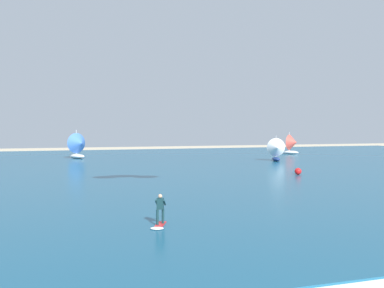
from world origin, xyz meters
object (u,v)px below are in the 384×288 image
(kitesurfer, at_px, (160,214))
(sailboat_center_horizon, at_px, (292,144))
(sailboat_anchored_offshore, at_px, (277,149))
(marker_buoy, at_px, (298,171))
(sailboat_outermost, at_px, (79,145))

(kitesurfer, height_order, sailboat_center_horizon, sailboat_center_horizon)
(sailboat_anchored_offshore, distance_m, sailboat_center_horizon, 18.88)
(sailboat_center_horizon, distance_m, marker_buoy, 37.57)
(sailboat_outermost, distance_m, marker_buoy, 39.41)
(sailboat_center_horizon, distance_m, sailboat_outermost, 40.36)
(kitesurfer, relative_size, sailboat_center_horizon, 0.47)
(kitesurfer, xyz_separation_m, marker_buoy, (20.45, 19.61, -0.23))
(kitesurfer, xyz_separation_m, sailboat_center_horizon, (39.17, 52.15, 1.35))
(sailboat_outermost, bearing_deg, sailboat_anchored_offshore, -27.90)
(sailboat_anchored_offshore, distance_m, sailboat_outermost, 32.50)
(kitesurfer, relative_size, sailboat_outermost, 0.42)
(sailboat_center_horizon, bearing_deg, sailboat_outermost, 179.52)
(kitesurfer, distance_m, sailboat_outermost, 52.53)
(sailboat_outermost, bearing_deg, kitesurfer, -88.69)
(sailboat_anchored_offshore, xyz_separation_m, sailboat_center_horizon, (11.64, 14.87, 0.14))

